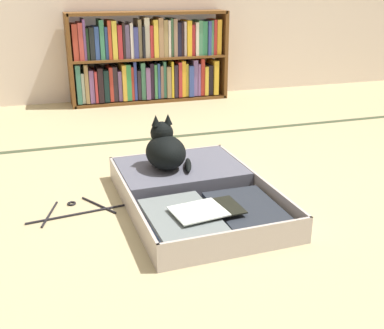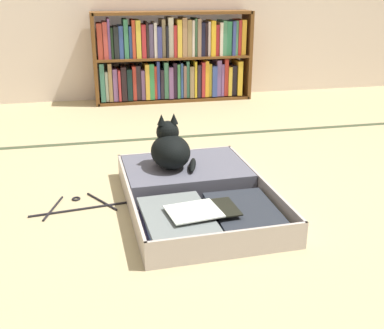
{
  "view_description": "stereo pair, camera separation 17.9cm",
  "coord_description": "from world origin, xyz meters",
  "px_view_note": "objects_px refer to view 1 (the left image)",
  "views": [
    {
      "loc": [
        -0.75,
        -1.8,
        0.97
      ],
      "look_at": [
        -0.17,
        0.03,
        0.23
      ],
      "focal_mm": 43.94,
      "sensor_mm": 36.0,
      "label": 1
    },
    {
      "loc": [
        -0.57,
        -1.85,
        0.97
      ],
      "look_at": [
        -0.17,
        0.03,
        0.23
      ],
      "focal_mm": 43.94,
      "sensor_mm": 36.0,
      "label": 2
    }
  ],
  "objects_px": {
    "bookshelf": "(148,59)",
    "clothes_hanger": "(75,210)",
    "black_cat": "(165,150)",
    "open_suitcase": "(192,192)"
  },
  "relations": [
    {
      "from": "bookshelf",
      "to": "clothes_hanger",
      "type": "relative_size",
      "value": 3.09
    },
    {
      "from": "black_cat",
      "to": "open_suitcase",
      "type": "bearing_deg",
      "value": -66.18
    },
    {
      "from": "black_cat",
      "to": "clothes_hanger",
      "type": "height_order",
      "value": "black_cat"
    },
    {
      "from": "clothes_hanger",
      "to": "black_cat",
      "type": "bearing_deg",
      "value": 15.07
    },
    {
      "from": "open_suitcase",
      "to": "bookshelf",
      "type": "bearing_deg",
      "value": 82.63
    },
    {
      "from": "black_cat",
      "to": "clothes_hanger",
      "type": "relative_size",
      "value": 0.59
    },
    {
      "from": "black_cat",
      "to": "clothes_hanger",
      "type": "bearing_deg",
      "value": -164.93
    },
    {
      "from": "open_suitcase",
      "to": "clothes_hanger",
      "type": "distance_m",
      "value": 0.55
    },
    {
      "from": "bookshelf",
      "to": "black_cat",
      "type": "xyz_separation_m",
      "value": [
        -0.35,
        -1.93,
        -0.15
      ]
    },
    {
      "from": "bookshelf",
      "to": "black_cat",
      "type": "distance_m",
      "value": 1.97
    }
  ]
}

